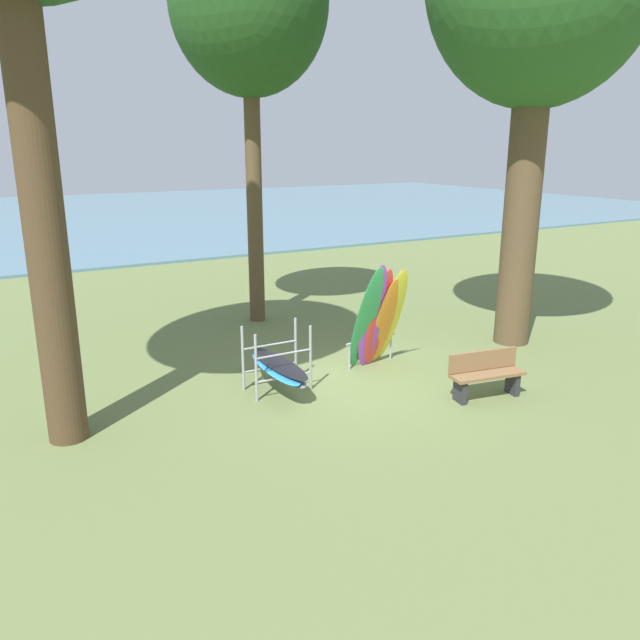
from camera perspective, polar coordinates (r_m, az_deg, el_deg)
name	(u,v)px	position (r m, az deg, el deg)	size (l,w,h in m)	color
ground_plane	(364,378)	(12.42, 4.06, -5.33)	(80.00, 80.00, 0.00)	olive
lake_water	(82,217)	(42.31, -20.84, 8.76)	(80.00, 36.00, 0.10)	slate
tree_mid_behind	(249,4)	(16.22, -6.49, 26.68)	(3.71, 3.71, 9.76)	brown
leaning_board_pile	(378,319)	(12.70, 5.31, 0.12)	(1.29, 1.02, 2.24)	#339E56
board_storage_rack	(278,366)	(11.72, -3.87, -4.19)	(1.15, 2.13, 1.25)	#9EA0A5
park_bench	(486,373)	(11.76, 14.85, -4.72)	(1.45, 0.63, 0.85)	#2D2D33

